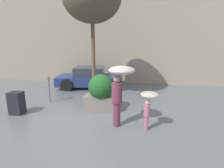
# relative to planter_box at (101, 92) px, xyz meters

# --- Properties ---
(ground_plane) EXTENTS (40.00, 40.00, 0.00)m
(ground_plane) POSITION_rel_planter_box_xyz_m (-0.40, -1.18, -0.79)
(ground_plane) COLOR slate
(building_facade) EXTENTS (18.00, 0.30, 6.00)m
(building_facade) POSITION_rel_planter_box_xyz_m (-0.40, 5.32, 2.21)
(building_facade) COLOR #9E937F
(building_facade) RESTS_ON ground
(planter_box) EXTENTS (1.43, 1.05, 1.54)m
(planter_box) POSITION_rel_planter_box_xyz_m (0.00, 0.00, 0.00)
(planter_box) COLOR gray
(planter_box) RESTS_ON ground
(person_adult) EXTENTS (0.86, 0.86, 2.07)m
(person_adult) POSITION_rel_planter_box_xyz_m (0.90, -1.31, 0.72)
(person_adult) COLOR brown
(person_adult) RESTS_ON ground
(person_child) EXTENTS (0.57, 0.57, 1.28)m
(person_child) POSITION_rel_planter_box_xyz_m (1.84, -1.45, 0.19)
(person_child) COLOR #B76684
(person_child) RESTS_ON ground
(parked_car_near) EXTENTS (4.16, 2.35, 1.30)m
(parked_car_near) POSITION_rel_planter_box_xyz_m (-1.48, 3.69, -0.18)
(parked_car_near) COLOR navy
(parked_car_near) RESTS_ON ground
(parking_meter) EXTENTS (0.14, 0.14, 1.27)m
(parking_meter) POSITION_rel_planter_box_xyz_m (-2.61, 0.62, 0.12)
(parking_meter) COLOR #595B60
(parking_meter) RESTS_ON ground
(newspaper_box) EXTENTS (0.50, 0.44, 0.90)m
(newspaper_box) POSITION_rel_planter_box_xyz_m (-3.27, -0.84, -0.34)
(newspaper_box) COLOR #1E2328
(newspaper_box) RESTS_ON ground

